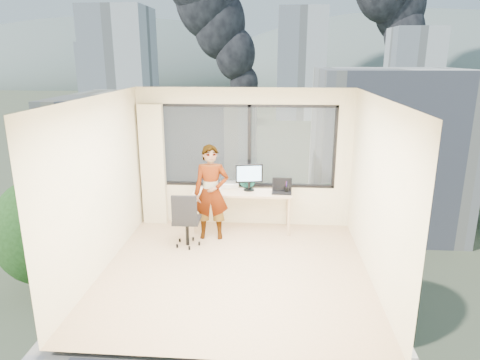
# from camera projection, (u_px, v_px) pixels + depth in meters

# --- Properties ---
(floor) EXTENTS (4.00, 4.00, 0.01)m
(floor) POSITION_uv_depth(u_px,v_px,m) (235.00, 271.00, 6.52)
(floor) COLOR tan
(floor) RESTS_ON ground
(ceiling) EXTENTS (4.00, 4.00, 0.01)m
(ceiling) POSITION_uv_depth(u_px,v_px,m) (234.00, 97.00, 5.80)
(ceiling) COLOR white
(ceiling) RESTS_ON ground
(wall_front) EXTENTS (4.00, 0.01, 2.60)m
(wall_front) POSITION_uv_depth(u_px,v_px,m) (217.00, 249.00, 4.24)
(wall_front) COLOR #FAE9C1
(wall_front) RESTS_ON ground
(wall_left) EXTENTS (0.01, 4.00, 2.60)m
(wall_left) POSITION_uv_depth(u_px,v_px,m) (99.00, 186.00, 6.30)
(wall_left) COLOR #FAE9C1
(wall_left) RESTS_ON ground
(wall_right) EXTENTS (0.01, 4.00, 2.60)m
(wall_right) POSITION_uv_depth(u_px,v_px,m) (377.00, 192.00, 6.01)
(wall_right) COLOR #FAE9C1
(wall_right) RESTS_ON ground
(window_wall) EXTENTS (3.30, 0.16, 1.55)m
(window_wall) POSITION_uv_depth(u_px,v_px,m) (247.00, 146.00, 8.01)
(window_wall) COLOR black
(window_wall) RESTS_ON ground
(curtain) EXTENTS (0.45, 0.14, 2.30)m
(curtain) POSITION_uv_depth(u_px,v_px,m) (153.00, 165.00, 8.13)
(curtain) COLOR beige
(curtain) RESTS_ON floor
(desk) EXTENTS (1.80, 0.60, 0.75)m
(desk) POSITION_uv_depth(u_px,v_px,m) (243.00, 210.00, 8.00)
(desk) COLOR #C8AF86
(desk) RESTS_ON floor
(chair) EXTENTS (0.51, 0.51, 0.98)m
(chair) POSITION_uv_depth(u_px,v_px,m) (187.00, 218.00, 7.28)
(chair) COLOR black
(chair) RESTS_ON floor
(person) EXTENTS (0.64, 0.45, 1.68)m
(person) POSITION_uv_depth(u_px,v_px,m) (211.00, 193.00, 7.51)
(person) COLOR #2D2D33
(person) RESTS_ON floor
(monitor) EXTENTS (0.51, 0.20, 0.50)m
(monitor) POSITION_uv_depth(u_px,v_px,m) (249.00, 177.00, 7.87)
(monitor) COLOR black
(monitor) RESTS_ON desk
(game_console) EXTENTS (0.38, 0.34, 0.08)m
(game_console) POSITION_uv_depth(u_px,v_px,m) (229.00, 184.00, 8.16)
(game_console) COLOR white
(game_console) RESTS_ON desk
(laptop) EXTENTS (0.37, 0.39, 0.23)m
(laptop) POSITION_uv_depth(u_px,v_px,m) (282.00, 187.00, 7.75)
(laptop) COLOR black
(laptop) RESTS_ON desk
(cellphone) EXTENTS (0.11, 0.07, 0.01)m
(cellphone) POSITION_uv_depth(u_px,v_px,m) (216.00, 192.00, 7.82)
(cellphone) COLOR black
(cellphone) RESTS_ON desk
(pen_cup) EXTENTS (0.09, 0.09, 0.10)m
(pen_cup) POSITION_uv_depth(u_px,v_px,m) (286.00, 189.00, 7.82)
(pen_cup) COLOR black
(pen_cup) RESTS_ON desk
(handbag) EXTENTS (0.30, 0.19, 0.22)m
(handbag) POSITION_uv_depth(u_px,v_px,m) (247.00, 182.00, 8.06)
(handbag) COLOR #0B443D
(handbag) RESTS_ON desk
(exterior_ground) EXTENTS (400.00, 400.00, 0.04)m
(exterior_ground) POSITION_uv_depth(u_px,v_px,m) (271.00, 117.00, 125.37)
(exterior_ground) COLOR #515B3D
(exterior_ground) RESTS_ON ground
(near_bldg_a) EXTENTS (16.00, 12.00, 14.00)m
(near_bldg_a) POSITION_uv_depth(u_px,v_px,m) (163.00, 176.00, 37.86)
(near_bldg_a) COLOR beige
(near_bldg_a) RESTS_ON exterior_ground
(near_bldg_b) EXTENTS (14.00, 13.00, 16.00)m
(near_bldg_b) POSITION_uv_depth(u_px,v_px,m) (385.00, 150.00, 43.71)
(near_bldg_b) COLOR silver
(near_bldg_b) RESTS_ON exterior_ground
(far_tower_a) EXTENTS (14.00, 14.00, 28.00)m
(far_tower_a) POSITION_uv_depth(u_px,v_px,m) (121.00, 70.00, 100.09)
(far_tower_a) COLOR silver
(far_tower_a) RESTS_ON exterior_ground
(far_tower_b) EXTENTS (13.00, 13.00, 30.00)m
(far_tower_b) POSITION_uv_depth(u_px,v_px,m) (300.00, 64.00, 120.62)
(far_tower_b) COLOR silver
(far_tower_b) RESTS_ON exterior_ground
(far_tower_c) EXTENTS (15.00, 15.00, 26.00)m
(far_tower_c) POSITION_uv_depth(u_px,v_px,m) (413.00, 70.00, 137.64)
(far_tower_c) COLOR silver
(far_tower_c) RESTS_ON exterior_ground
(far_tower_d) EXTENTS (16.00, 14.00, 22.00)m
(far_tower_d) POSITION_uv_depth(u_px,v_px,m) (106.00, 74.00, 155.44)
(far_tower_d) COLOR silver
(far_tower_d) RESTS_ON exterior_ground
(hill_a) EXTENTS (288.00, 216.00, 90.00)m
(hill_a) POSITION_uv_depth(u_px,v_px,m) (115.00, 80.00, 325.74)
(hill_a) COLOR slate
(hill_a) RESTS_ON exterior_ground
(hill_b) EXTENTS (300.00, 220.00, 96.00)m
(hill_b) POSITION_uv_depth(u_px,v_px,m) (412.00, 81.00, 309.67)
(hill_b) COLOR slate
(hill_b) RESTS_ON exterior_ground
(tree_a) EXTENTS (7.00, 7.00, 8.00)m
(tree_a) POSITION_uv_depth(u_px,v_px,m) (45.00, 242.00, 31.54)
(tree_a) COLOR #244B19
(tree_a) RESTS_ON exterior_ground
(tree_b) EXTENTS (7.60, 7.60, 9.00)m
(tree_b) POSITION_uv_depth(u_px,v_px,m) (327.00, 272.00, 26.10)
(tree_b) COLOR #244B19
(tree_b) RESTS_ON exterior_ground
(tree_c) EXTENTS (8.40, 8.40, 10.00)m
(tree_c) POSITION_uv_depth(u_px,v_px,m) (473.00, 175.00, 45.73)
(tree_c) COLOR #244B19
(tree_c) RESTS_ON exterior_ground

